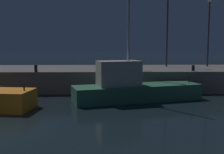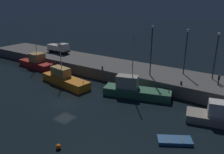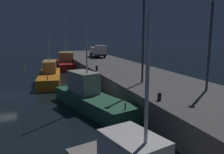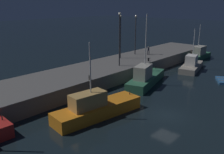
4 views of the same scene
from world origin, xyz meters
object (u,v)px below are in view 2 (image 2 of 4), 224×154
(dinghy_orange_near, at_px, (175,140))
(bollard_west, at_px, (181,83))
(lamp_post_west, at_px, (151,47))
(lamp_post_east, at_px, (186,48))
(lamp_post_central, at_px, (216,52))
(dockworker, at_px, (219,79))
(fishing_trawler_red, at_px, (222,117))
(utility_truck, at_px, (59,48))
(mooring_buoy_near, at_px, (58,147))
(fishing_boat_white, at_px, (64,79))
(fishing_boat_blue, at_px, (37,63))
(fishing_boat_orange, at_px, (135,90))
(bollard_central, at_px, (102,68))

(dinghy_orange_near, bearing_deg, bollard_west, 105.36)
(dinghy_orange_near, distance_m, lamp_post_west, 17.59)
(lamp_post_east, bearing_deg, lamp_post_central, 1.69)
(lamp_post_central, height_order, dockworker, lamp_post_central)
(bollard_west, bearing_deg, dockworker, 34.45)
(fishing_trawler_red, bearing_deg, bollard_west, 143.70)
(lamp_post_west, distance_m, utility_truck, 25.61)
(mooring_buoy_near, bearing_deg, fishing_boat_white, 133.11)
(fishing_trawler_red, bearing_deg, lamp_post_west, 152.57)
(fishing_boat_blue, distance_m, fishing_boat_white, 13.29)
(fishing_trawler_red, xyz_separation_m, fishing_boat_white, (-25.51, -1.11, 0.11))
(lamp_post_central, relative_size, dockworker, 4.50)
(fishing_boat_blue, xyz_separation_m, lamp_post_west, (25.45, 3.47, 5.85))
(fishing_trawler_red, relative_size, mooring_buoy_near, 16.43)
(lamp_post_east, distance_m, utility_truck, 30.00)
(mooring_buoy_near, height_order, utility_truck, utility_truck)
(dinghy_orange_near, distance_m, mooring_buoy_near, 12.20)
(dinghy_orange_near, bearing_deg, dockworker, 84.50)
(fishing_boat_orange, xyz_separation_m, lamp_post_west, (0.08, 5.25, 5.87))
(dockworker, bearing_deg, bollard_west, -145.55)
(fishing_boat_blue, bearing_deg, lamp_post_central, 11.88)
(lamp_post_central, bearing_deg, lamp_post_east, -178.31)
(fishing_trawler_red, height_order, dockworker, fishing_trawler_red)
(dinghy_orange_near, xyz_separation_m, bollard_central, (-17.74, 11.26, 2.18))
(mooring_buoy_near, bearing_deg, utility_truck, 136.06)
(dinghy_orange_near, xyz_separation_m, lamp_post_west, (-9.18, 13.40, 6.73))
(fishing_boat_blue, relative_size, lamp_post_east, 1.35)
(lamp_post_west, relative_size, bollard_west, 15.42)
(fishing_boat_orange, bearing_deg, bollard_west, 30.89)
(fishing_boat_blue, relative_size, bollard_west, 19.15)
(utility_truck, distance_m, dockworker, 35.83)
(mooring_buoy_near, distance_m, utility_truck, 34.74)
(fishing_boat_orange, bearing_deg, fishing_boat_white, -169.24)
(fishing_boat_orange, distance_m, lamp_post_east, 11.53)
(fishing_boat_blue, bearing_deg, mooring_buoy_near, -35.03)
(utility_truck, height_order, dockworker, utility_truck)
(fishing_trawler_red, xyz_separation_m, lamp_post_east, (-8.03, 10.28, 5.67))
(fishing_boat_white, xyz_separation_m, dockworker, (23.48, 9.24, 1.99))
(fishing_boat_blue, bearing_deg, lamp_post_west, 7.76)
(mooring_buoy_near, height_order, lamp_post_central, lamp_post_central)
(bollard_west, bearing_deg, fishing_trawler_red, -36.30)
(fishing_boat_orange, relative_size, utility_truck, 1.77)
(fishing_boat_white, relative_size, lamp_post_central, 1.40)
(fishing_boat_white, relative_size, mooring_buoy_near, 19.48)
(fishing_boat_orange, xyz_separation_m, bollard_west, (6.03, 3.61, 1.27))
(utility_truck, distance_m, bollard_west, 31.48)
(fishing_trawler_red, height_order, bollard_west, fishing_trawler_red)
(mooring_buoy_near, relative_size, dockworker, 0.32)
(lamp_post_west, height_order, lamp_post_east, lamp_post_west)
(mooring_buoy_near, distance_m, bollard_central, 20.82)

